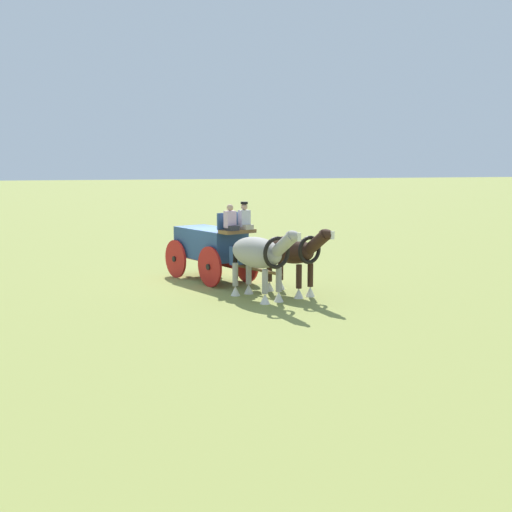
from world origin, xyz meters
name	(u,v)px	position (x,y,z in m)	size (l,w,h in m)	color
ground_plane	(211,280)	(0.00, 0.00, 0.00)	(220.00, 220.00, 0.00)	olive
show_wagon	(213,245)	(0.15, 0.07, 1.26)	(5.67, 3.12, 2.84)	#2D4C7A
draft_horse_near	(293,252)	(3.19, 2.11, 1.34)	(3.01, 1.73, 2.21)	#331E14
draft_horse_off	(259,255)	(3.70, 0.92, 1.38)	(3.09, 1.80, 2.25)	#9E998E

